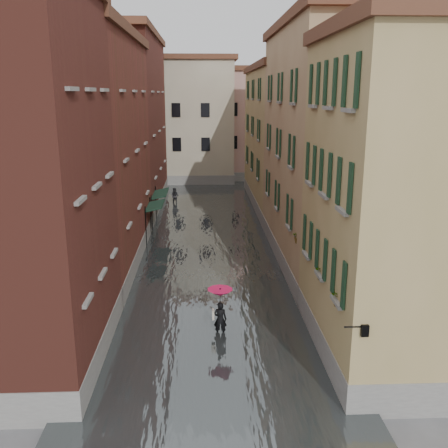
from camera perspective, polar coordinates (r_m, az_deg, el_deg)
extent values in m
plane|color=#505053|center=(21.35, -1.42, -12.18)|extent=(120.00, 120.00, 0.00)
cube|color=#464C4D|center=(33.44, -1.82, -1.91)|extent=(10.00, 60.00, 0.20)
cube|color=brown|center=(18.59, -23.60, 3.70)|extent=(6.00, 8.00, 13.00)
cube|color=maroon|center=(29.04, -15.90, 7.41)|extent=(6.00, 14.00, 12.50)
cube|color=brown|center=(43.65, -11.47, 10.93)|extent=(6.00, 16.00, 14.00)
cube|color=#9D8951|center=(18.94, 20.28, 1.88)|extent=(6.00, 8.00, 11.50)
cube|color=tan|center=(29.15, 12.20, 8.16)|extent=(6.00, 14.00, 13.00)
cube|color=#9D8951|center=(43.83, 7.27, 9.48)|extent=(6.00, 16.00, 11.50)
cube|color=beige|center=(57.20, -5.23, 11.48)|extent=(12.00, 9.00, 13.00)
cube|color=#CA9A8E|center=(59.49, 3.73, 11.15)|extent=(10.00, 9.00, 12.00)
cube|color=black|center=(33.01, -7.86, 2.14)|extent=(1.09, 2.87, 0.31)
cylinder|color=black|center=(31.95, -8.91, -0.45)|extent=(0.06, 0.06, 2.80)
cylinder|color=black|center=(34.72, -8.40, 0.79)|extent=(0.06, 0.06, 2.80)
cube|color=black|center=(36.89, -7.30, 3.48)|extent=(1.09, 3.34, 0.31)
cylinder|color=black|center=(35.56, -8.26, 1.13)|extent=(0.06, 0.06, 2.80)
cylinder|color=black|center=(38.80, -7.78, 2.28)|extent=(0.06, 0.06, 2.80)
cylinder|color=black|center=(15.23, 14.67, -11.31)|extent=(0.60, 0.05, 0.05)
cube|color=black|center=(15.36, 15.74, -11.57)|extent=(0.22, 0.22, 0.35)
cube|color=beige|center=(15.36, 15.74, -11.57)|extent=(0.14, 0.14, 0.24)
cube|color=#915B2F|center=(16.88, 13.06, -8.37)|extent=(0.22, 0.85, 0.18)
imported|color=#265926|center=(16.72, 13.14, -7.04)|extent=(0.59, 0.51, 0.66)
cube|color=#915B2F|center=(19.02, 11.18, -5.58)|extent=(0.22, 0.85, 0.18)
imported|color=#265926|center=(18.89, 11.25, -4.39)|extent=(0.59, 0.51, 0.66)
cube|color=#915B2F|center=(23.39, 8.55, -1.61)|extent=(0.22, 0.85, 0.18)
imported|color=#265926|center=(23.28, 8.59, -0.62)|extent=(0.59, 0.51, 0.66)
imported|color=black|center=(20.66, -0.44, -10.83)|extent=(0.58, 0.41, 1.50)
cube|color=beige|center=(20.61, -1.24, -10.28)|extent=(0.08, 0.30, 0.38)
cylinder|color=black|center=(20.41, -0.45, -9.31)|extent=(0.02, 0.02, 1.00)
cone|color=#D80E48|center=(20.18, -0.45, -7.83)|extent=(1.03, 1.03, 0.28)
imported|color=black|center=(44.69, -5.63, 3.16)|extent=(0.87, 0.76, 1.52)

